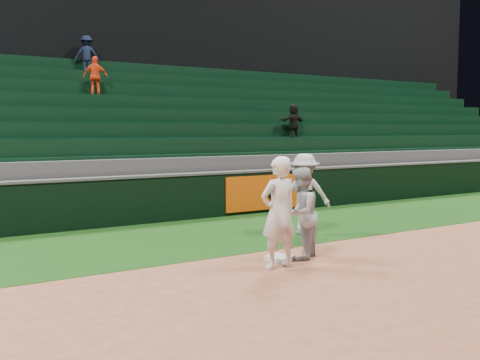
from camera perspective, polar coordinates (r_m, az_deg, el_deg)
name	(u,v)px	position (r m, az deg, el deg)	size (l,w,h in m)	color
ground	(281,262)	(9.86, 4.40, -8.76)	(70.00, 70.00, 0.00)	brown
foul_grass	(205,235)	(12.36, -3.75, -5.85)	(36.00, 4.20, 0.01)	black
upper_deck	(56,50)	(26.08, -19.02, 12.98)	(40.00, 12.00, 12.00)	black
first_base	(279,258)	(9.96, 4.23, -8.33)	(0.42, 0.42, 0.09)	silver
first_baseman	(279,213)	(9.28, 4.14, -3.49)	(0.71, 0.47, 1.95)	white
baserunner	(301,213)	(10.00, 6.47, -3.56)	(0.83, 0.65, 1.71)	#A6A9B1
base_coach	(304,194)	(12.40, 6.87, -1.48)	(1.20, 0.69, 1.86)	#9FA2AC
field_wall	(167,197)	(14.24, -7.75, -1.84)	(36.00, 0.45, 1.25)	black
stadium_seating	(119,152)	(17.66, -12.76, 2.94)	(36.00, 5.95, 5.64)	#3A3A3C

